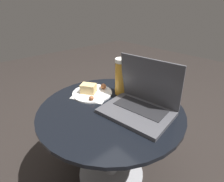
% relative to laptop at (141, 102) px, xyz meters
% --- Properties ---
extents(ground_plane, '(6.00, 6.00, 0.00)m').
position_rel_laptop_xyz_m(ground_plane, '(-0.12, -0.08, -0.54)').
color(ground_plane, black).
extents(table, '(0.73, 0.73, 0.49)m').
position_rel_laptop_xyz_m(table, '(-0.12, -0.08, -0.18)').
color(table, '#9E9EA3').
rests_on(table, ground_plane).
extents(napkin, '(0.23, 0.21, 0.00)m').
position_rel_laptop_xyz_m(napkin, '(-0.28, -0.09, -0.05)').
color(napkin, white).
rests_on(napkin, table).
extents(laptop, '(0.35, 0.28, 0.25)m').
position_rel_laptop_xyz_m(laptop, '(0.00, 0.00, 0.00)').
color(laptop, '#47474C').
rests_on(laptop, table).
extents(beer_glass, '(0.07, 0.07, 0.21)m').
position_rel_laptop_xyz_m(beer_glass, '(-0.19, 0.06, 0.05)').
color(beer_glass, gold).
rests_on(beer_glass, table).
extents(snack_plate, '(0.23, 0.23, 0.06)m').
position_rel_laptop_xyz_m(snack_plate, '(-0.30, -0.07, -0.04)').
color(snack_plate, white).
rests_on(snack_plate, table).
extents(fork, '(0.05, 0.17, 0.01)m').
position_rel_laptop_xyz_m(fork, '(-0.31, -0.09, -0.05)').
color(fork, '#B2B2B7').
rests_on(fork, table).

